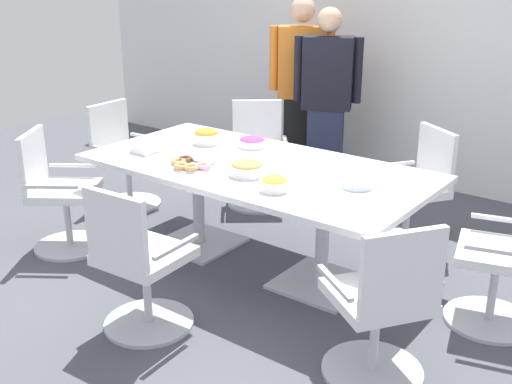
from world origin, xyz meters
name	(u,v)px	position (x,y,z in m)	size (l,w,h in m)	color
ground_plane	(256,263)	(0.00, 0.00, -0.01)	(10.00, 10.00, 0.01)	#4C4F56
back_wall	(410,37)	(0.00, 2.40, 1.40)	(8.00, 0.10, 2.80)	white
conference_table	(256,182)	(0.00, 0.00, 0.63)	(2.40, 1.20, 0.75)	silver
office_chair_0	(139,267)	(-0.01, -1.10, 0.41)	(0.57, 0.57, 0.91)	silver
office_chair_1	(382,311)	(1.32, -0.69, 0.41)	(0.75, 0.75, 0.91)	silver
office_chair_2	(507,263)	(1.66, 0.24, 0.41)	(0.66, 0.66, 0.91)	silver
office_chair_3	(415,195)	(0.76, 0.99, 0.41)	(0.75, 0.75, 0.91)	silver
office_chair_4	(257,160)	(-0.73, 0.99, 0.41)	(0.76, 0.76, 0.91)	silver
office_chair_5	(123,161)	(-1.66, 0.24, 0.41)	(0.56, 0.56, 0.91)	silver
office_chair_6	(58,198)	(-1.35, -0.68, 0.41)	(0.75, 0.75, 0.91)	silver
person_standing_0	(301,89)	(-0.77, 1.73, 0.92)	(0.56, 0.42, 1.76)	black
person_standing_1	(327,100)	(-0.39, 1.58, 0.88)	(0.59, 0.39, 1.70)	#232842
snack_bowl_chips_orange	(207,136)	(-0.63, 0.20, 0.81)	(0.21, 0.21, 0.12)	white
snack_bowl_cookies	(247,168)	(0.09, -0.22, 0.80)	(0.24, 0.24, 0.10)	white
snack_bowl_chips_yellow	(274,183)	(0.40, -0.35, 0.80)	(0.18, 0.18, 0.10)	white
snack_bowl_candy_mix	(252,142)	(-0.29, 0.33, 0.79)	(0.21, 0.21, 0.08)	white
donut_platter	(193,164)	(-0.32, -0.29, 0.77)	(0.31, 0.31, 0.04)	white
plate_stack	(357,185)	(0.78, 0.01, 0.77)	(0.19, 0.19, 0.04)	white
napkin_pile	(145,147)	(-0.83, -0.25, 0.79)	(0.16, 0.16, 0.08)	white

